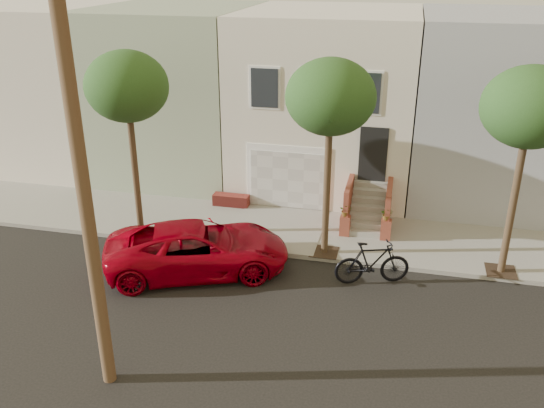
# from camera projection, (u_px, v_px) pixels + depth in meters

# --- Properties ---
(ground) EXTENTS (90.00, 90.00, 0.00)m
(ground) POSITION_uv_depth(u_px,v_px,m) (267.00, 319.00, 15.68)
(ground) COLOR black
(ground) RESTS_ON ground
(sidewalk) EXTENTS (40.00, 3.70, 0.15)m
(sidewalk) POSITION_uv_depth(u_px,v_px,m) (302.00, 232.00, 20.43)
(sidewalk) COLOR gray
(sidewalk) RESTS_ON ground
(house_row) EXTENTS (33.10, 11.70, 7.00)m
(house_row) POSITION_uv_depth(u_px,v_px,m) (329.00, 97.00, 24.23)
(house_row) COLOR #BEB3A2
(house_row) RESTS_ON sidewalk
(tree_left) EXTENTS (2.70, 2.57, 6.30)m
(tree_left) POSITION_uv_depth(u_px,v_px,m) (127.00, 88.00, 18.22)
(tree_left) COLOR #2D2116
(tree_left) RESTS_ON sidewalk
(tree_mid) EXTENTS (2.70, 2.57, 6.30)m
(tree_mid) POSITION_uv_depth(u_px,v_px,m) (330.00, 98.00, 16.87)
(tree_mid) COLOR #2D2116
(tree_mid) RESTS_ON sidewalk
(tree_right) EXTENTS (2.70, 2.57, 6.30)m
(tree_right) POSITION_uv_depth(u_px,v_px,m) (530.00, 109.00, 15.72)
(tree_right) COLOR #2D2116
(tree_right) RESTS_ON sidewalk
(pickup_truck) EXTENTS (6.17, 4.47, 1.56)m
(pickup_truck) POSITION_uv_depth(u_px,v_px,m) (198.00, 248.00, 17.77)
(pickup_truck) COLOR #960010
(pickup_truck) RESTS_ON ground
(motorcycle) EXTENTS (2.36, 1.32, 1.37)m
(motorcycle) POSITION_uv_depth(u_px,v_px,m) (372.00, 263.00, 17.14)
(motorcycle) COLOR black
(motorcycle) RESTS_ON ground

